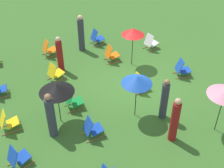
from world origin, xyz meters
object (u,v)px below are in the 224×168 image
Objects in this scene: deckchair_2 at (18,157)px; deckchair_13 at (55,73)px; deckchair_4 at (151,42)px; umbrella_3 at (56,88)px; deckchair_10 at (182,69)px; umbrella_1 at (133,32)px; deckchair_0 at (49,49)px; deckchair_9 at (73,101)px; person_3 at (51,116)px; deckchair_7 at (92,128)px; deckchair_8 at (140,83)px; deckchair_3 at (111,54)px; deckchair_1 at (8,122)px; umbrella_0 at (137,80)px; person_0 at (164,100)px; person_4 at (175,121)px; person_2 at (81,34)px; person_1 at (60,55)px; deckchair_5 at (97,38)px.

deckchair_2 is 4.65m from deckchair_13.
umbrella_3 is at bearing 106.82° from deckchair_4.
umbrella_1 reaches higher than deckchair_10.
deckchair_0 is at bearing 60.52° from deckchair_4.
deckchair_0 is 0.48× the size of umbrella_3.
deckchair_10 is 2.74m from umbrella_1.
person_3 reaches higher than deckchair_9.
deckchair_0 is 0.44× the size of person_3.
deckchair_2 is 1.04× the size of deckchair_7.
deckchair_8 is at bearing -151.94° from deckchair_0.
person_3 is (-3.40, 3.98, 0.52)m from deckchair_3.
deckchair_1 is 4.87m from umbrella_0.
umbrella_1 is at bearing -113.97° from deckchair_13.
person_4 reaches higher than person_0.
deckchair_3 is 2.56m from deckchair_8.
deckchair_1 is at bearing 57.69° from deckchair_7.
deckchair_10 is at bearing -134.87° from deckchair_3.
deckchair_9 is 1.46m from umbrella_3.
deckchair_10 is at bearing -72.42° from deckchair_7.
person_4 is (-2.59, -3.23, -0.68)m from umbrella_3.
deckchair_0 is at bearing -26.79° from deckchair_13.
person_2 is (5.65, -1.88, 0.54)m from deckchair_7.
umbrella_1 is 4.79m from umbrella_3.
person_0 reaches higher than deckchair_9.
deckchair_2 is at bearing 101.93° from deckchair_8.
deckchair_9 is 0.44× the size of person_2.
deckchair_8 is 1.00× the size of deckchair_9.
person_0 reaches higher than deckchair_2.
deckchair_1 and deckchair_10 have the same top height.
person_1 is 0.94× the size of person_4.
person_0 is at bearing 173.79° from deckchair_8.
deckchair_2 is 0.45× the size of person_2.
deckchair_2 and deckchair_3 have the same top height.
deckchair_9 is at bearing -70.87° from deckchair_2.
deckchair_7 is 2.86m from person_4.
deckchair_9 is 2.75m from person_1.
deckchair_3 and deckchair_7 have the same top height.
umbrella_0 is at bearing 152.70° from umbrella_1.
deckchair_10 is at bearing -139.25° from umbrella_1.
deckchair_5 is at bearing -37.59° from umbrella_3.
deckchair_0 is 6.63m from deckchair_2.
person_2 reaches higher than deckchair_2.
deckchair_4 and deckchair_7 have the same top height.
deckchair_13 is (2.16, -2.47, 0.00)m from deckchair_1.
deckchair_3 is 0.44× the size of umbrella_1.
deckchair_0 is 1.00× the size of deckchair_4.
deckchair_8 is at bearing 96.34° from person_3.
deckchair_0 and deckchair_2 have the same top height.
person_3 reaches higher than deckchair_7.
deckchair_4 is (-1.69, -4.83, 0.00)m from deckchair_0.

